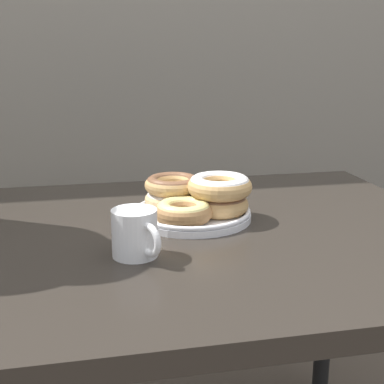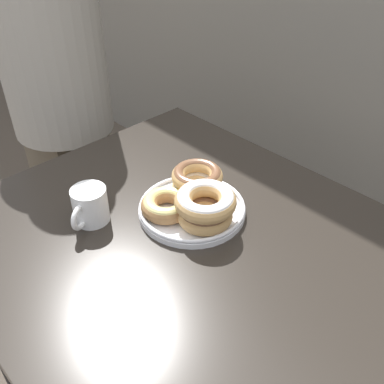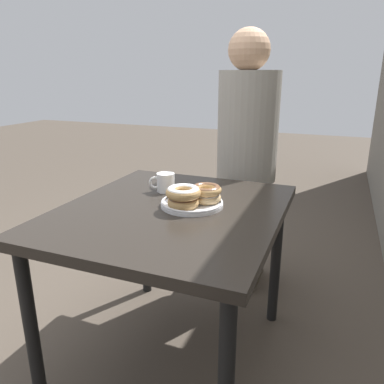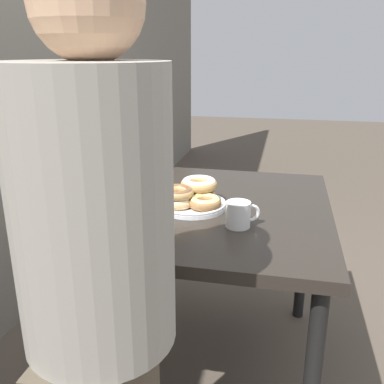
% 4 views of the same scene
% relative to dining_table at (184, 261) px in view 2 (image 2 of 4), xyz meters
% --- Properties ---
extents(dining_table, '(0.98, 0.86, 0.72)m').
position_rel_dining_table_xyz_m(dining_table, '(0.00, 0.00, 0.00)').
color(dining_table, '#28231E').
rests_on(dining_table, ground_plane).
extents(donut_plate, '(0.28, 0.26, 0.10)m').
position_rel_dining_table_xyz_m(donut_plate, '(-0.04, 0.07, 0.12)').
color(donut_plate, white).
rests_on(donut_plate, dining_table).
extents(coffee_mug, '(0.08, 0.11, 0.09)m').
position_rel_dining_table_xyz_m(coffee_mug, '(-0.19, -0.12, 0.12)').
color(coffee_mug, white).
rests_on(coffee_mug, dining_table).
extents(person_figure, '(0.34, 0.33, 1.45)m').
position_rel_dining_table_xyz_m(person_figure, '(-0.74, 0.13, 0.14)').
color(person_figure, brown).
rests_on(person_figure, ground_plane).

